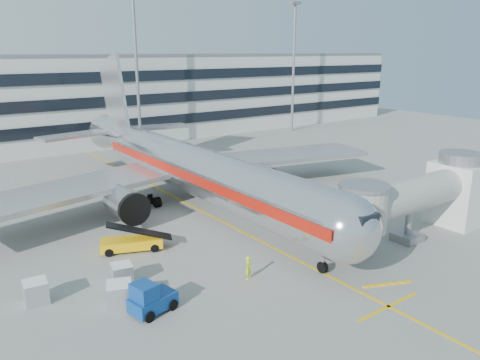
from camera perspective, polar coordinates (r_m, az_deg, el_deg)
ground at (r=41.95m, az=2.11°, el=-7.24°), size 180.00×180.00×0.00m
lead_in_line at (r=49.67m, az=-5.03°, el=-3.60°), size 0.25×70.00×0.01m
stop_bar at (r=33.23m, az=17.64°, el=-14.47°), size 6.00×0.25×0.01m
main_jet at (r=49.90m, az=-6.16°, el=1.53°), size 50.95×48.70×16.06m
jet_bridge at (r=44.25m, az=21.32°, el=-1.77°), size 17.80×4.50×7.00m
terminal at (r=91.91m, az=-21.00°, el=9.25°), size 150.00×24.25×15.60m
light_mast_centre at (r=79.13m, az=-12.55°, el=14.19°), size 2.40×1.20×25.45m
light_mast_east at (r=97.93m, az=6.57°, el=14.63°), size 2.40×1.20×25.45m
belt_loader at (r=40.51m, az=-13.08°, el=-7.40°), size 5.39×3.57×2.54m
baggage_tug at (r=31.19m, az=-10.89°, el=-14.08°), size 3.21×2.39×2.19m
cargo_container_left at (r=32.33m, az=-14.46°, el=-13.40°), size 2.05×2.05×1.68m
cargo_container_right at (r=34.57m, az=-23.62°, el=-12.39°), size 1.60×1.60×1.57m
cargo_container_front at (r=35.23m, az=-14.19°, el=-11.04°), size 1.65×1.65×1.49m
ramp_worker at (r=34.78m, az=1.04°, el=-10.64°), size 0.77×0.69×1.77m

